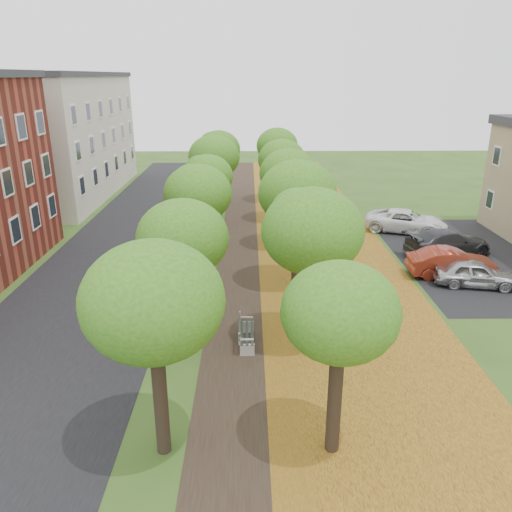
{
  "coord_description": "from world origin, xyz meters",
  "views": [
    {
      "loc": [
        0.26,
        -11.56,
        10.11
      ],
      "look_at": [
        0.56,
        9.39,
        2.5
      ],
      "focal_mm": 35.0,
      "sensor_mm": 36.0,
      "label": 1
    }
  ],
  "objects_px": {
    "bench": "(245,333)",
    "car_silver": "(475,273)",
    "car_red": "(452,263)",
    "car_grey": "(448,243)",
    "car_white": "(406,221)"
  },
  "relations": [
    {
      "from": "bench",
      "to": "car_red",
      "type": "height_order",
      "value": "car_red"
    },
    {
      "from": "car_red",
      "to": "car_white",
      "type": "distance_m",
      "value": 8.07
    },
    {
      "from": "car_grey",
      "to": "car_white",
      "type": "distance_m",
      "value": 4.79
    },
    {
      "from": "car_silver",
      "to": "car_grey",
      "type": "height_order",
      "value": "car_grey"
    },
    {
      "from": "car_white",
      "to": "car_red",
      "type": "bearing_deg",
      "value": -158.42
    },
    {
      "from": "car_silver",
      "to": "car_red",
      "type": "bearing_deg",
      "value": 38.7
    },
    {
      "from": "bench",
      "to": "car_white",
      "type": "relative_size",
      "value": 0.37
    },
    {
      "from": "car_red",
      "to": "bench",
      "type": "bearing_deg",
      "value": 125.25
    },
    {
      "from": "car_red",
      "to": "car_white",
      "type": "height_order",
      "value": "car_red"
    },
    {
      "from": "bench",
      "to": "car_white",
      "type": "distance_m",
      "value": 18.58
    },
    {
      "from": "bench",
      "to": "car_white",
      "type": "xyz_separation_m",
      "value": [
        10.91,
        15.04,
        0.25
      ]
    },
    {
      "from": "car_silver",
      "to": "car_red",
      "type": "xyz_separation_m",
      "value": [
        -0.69,
        1.3,
        0.07
      ]
    },
    {
      "from": "bench",
      "to": "car_red",
      "type": "relative_size",
      "value": 0.44
    },
    {
      "from": "car_red",
      "to": "car_grey",
      "type": "height_order",
      "value": "car_grey"
    },
    {
      "from": "bench",
      "to": "car_silver",
      "type": "xyz_separation_m",
      "value": [
        11.6,
        5.67,
        0.19
      ]
    }
  ]
}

